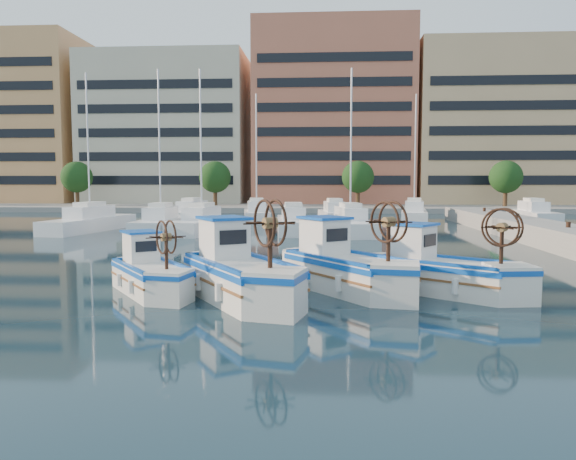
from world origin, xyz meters
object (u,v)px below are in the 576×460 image
object	(u,v)px
fishing_boat_a	(150,272)
fishing_boat_b	(239,272)
fishing_boat_c	(345,266)
fishing_boat_d	(440,269)

from	to	relation	value
fishing_boat_a	fishing_boat_b	bearing A→B (deg)	-50.47
fishing_boat_b	fishing_boat_c	world-z (taller)	fishing_boat_b
fishing_boat_b	fishing_boat_d	distance (m)	6.63
fishing_boat_d	fishing_boat_c	bearing A→B (deg)	123.69
fishing_boat_b	fishing_boat_c	size ratio (longest dim) A/B	1.05
fishing_boat_c	fishing_boat_d	xyz separation A→B (m)	(3.13, -0.19, -0.06)
fishing_boat_a	fishing_boat_b	xyz separation A→B (m)	(3.11, -0.88, 0.19)
fishing_boat_a	fishing_boat_c	size ratio (longest dim) A/B	0.82
fishing_boat_a	fishing_boat_c	xyz separation A→B (m)	(6.43, 0.77, 0.16)
fishing_boat_c	fishing_boat_d	size ratio (longest dim) A/B	1.08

